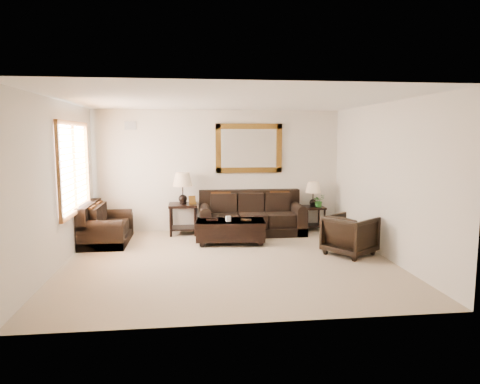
{
  "coord_description": "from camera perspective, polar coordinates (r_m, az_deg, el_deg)",
  "views": [
    {
      "loc": [
        -0.64,
        -7.08,
        2.1
      ],
      "look_at": [
        0.27,
        0.6,
        1.11
      ],
      "focal_mm": 32.0,
      "sensor_mm": 36.0,
      "label": 1
    }
  ],
  "objects": [
    {
      "name": "armchair",
      "position": [
        7.94,
        14.47,
        -5.32
      ],
      "size": [
        1.03,
        1.04,
        0.79
      ],
      "primitive_type": "imported",
      "rotation": [
        0.0,
        0.0,
        2.2
      ],
      "color": "black",
      "rests_on": "floor"
    },
    {
      "name": "end_table_left",
      "position": [
        9.32,
        -7.63,
        -0.3
      ],
      "size": [
        0.61,
        0.61,
        1.34
      ],
      "color": "black",
      "rests_on": "room"
    },
    {
      "name": "end_table_right",
      "position": [
        9.79,
        9.7,
        -0.91
      ],
      "size": [
        0.5,
        0.5,
        1.1
      ],
      "color": "black",
      "rests_on": "room"
    },
    {
      "name": "loveseat",
      "position": [
        8.96,
        -17.68,
        -4.62
      ],
      "size": [
        0.85,
        1.44,
        0.81
      ],
      "rotation": [
        0.0,
        0.0,
        1.57
      ],
      "color": "black",
      "rests_on": "room"
    },
    {
      "name": "air_vent",
      "position": [
        9.65,
        -14.4,
        8.58
      ],
      "size": [
        0.25,
        0.02,
        0.18
      ],
      "primitive_type": "cube",
      "color": "#999999",
      "rests_on": "room"
    },
    {
      "name": "room",
      "position": [
        7.15,
        -1.56,
        1.3
      ],
      "size": [
        5.51,
        5.01,
        2.71
      ],
      "color": "tan",
      "rests_on": "ground"
    },
    {
      "name": "mirror",
      "position": [
        9.64,
        1.2,
        5.84
      ],
      "size": [
        1.5,
        0.06,
        1.1
      ],
      "color": "#47240E",
      "rests_on": "room"
    },
    {
      "name": "window",
      "position": [
        8.26,
        -21.18,
        3.02
      ],
      "size": [
        0.07,
        1.96,
        1.66
      ],
      "color": "white",
      "rests_on": "room"
    },
    {
      "name": "potted_plant",
      "position": [
        9.75,
        10.46,
        -1.32
      ],
      "size": [
        0.35,
        0.37,
        0.22
      ],
      "primitive_type": "imported",
      "rotation": [
        0.0,
        0.0,
        0.4
      ],
      "color": "#266021",
      "rests_on": "end_table_right"
    },
    {
      "name": "sofa",
      "position": [
        9.4,
        1.52,
        -3.5
      ],
      "size": [
        2.26,
        0.98,
        0.92
      ],
      "color": "black",
      "rests_on": "room"
    },
    {
      "name": "coffee_table",
      "position": [
        8.53,
        -1.29,
        -4.94
      ],
      "size": [
        1.42,
        0.84,
        0.58
      ],
      "rotation": [
        0.0,
        0.0,
        -0.08
      ],
      "color": "black",
      "rests_on": "room"
    }
  ]
}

